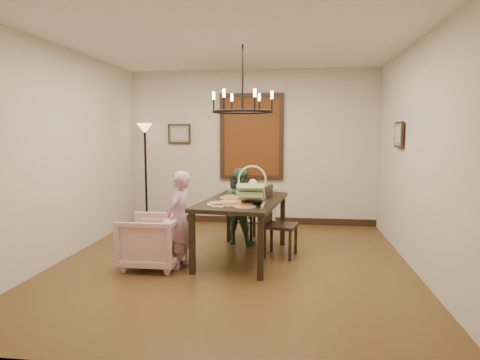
% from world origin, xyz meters
% --- Properties ---
extents(room_shell, '(4.51, 5.00, 2.81)m').
position_xyz_m(room_shell, '(0.00, 0.37, 1.40)').
color(room_shell, brown).
rests_on(room_shell, ground).
extents(dining_table, '(1.17, 1.80, 0.79)m').
position_xyz_m(dining_table, '(0.10, 0.28, 0.71)').
color(dining_table, black).
rests_on(dining_table, room_shell).
extents(chair_far, '(0.45, 0.45, 0.99)m').
position_xyz_m(chair_far, '(-0.03, 1.26, 0.49)').
color(chair_far, black).
rests_on(chair_far, room_shell).
extents(chair_right, '(0.51, 0.51, 0.96)m').
position_xyz_m(chair_right, '(0.60, 0.42, 0.48)').
color(chair_right, black).
rests_on(chair_right, room_shell).
extents(armchair, '(0.73, 0.72, 0.66)m').
position_xyz_m(armchair, '(-0.98, -0.25, 0.33)').
color(armchair, beige).
rests_on(armchair, room_shell).
extents(elderly_woman, '(0.30, 0.40, 1.00)m').
position_xyz_m(elderly_woman, '(-0.63, -0.22, 0.50)').
color(elderly_woman, '#CA8FAF').
rests_on(elderly_woman, room_shell).
extents(seated_man, '(0.55, 0.48, 0.96)m').
position_xyz_m(seated_man, '(-0.05, 1.02, 0.48)').
color(seated_man, '#385E41').
rests_on(seated_man, room_shell).
extents(baby_bouncer, '(0.39, 0.52, 0.34)m').
position_xyz_m(baby_bouncer, '(0.26, -0.12, 0.96)').
color(baby_bouncer, '#BFEEA4').
rests_on(baby_bouncer, dining_table).
extents(salad_bowl, '(0.28, 0.28, 0.07)m').
position_xyz_m(salad_bowl, '(-0.05, 0.11, 0.83)').
color(salad_bowl, white).
rests_on(salad_bowl, dining_table).
extents(pizza_platter, '(0.36, 0.36, 0.04)m').
position_xyz_m(pizza_platter, '(0.02, -0.10, 0.81)').
color(pizza_platter, tan).
rests_on(pizza_platter, dining_table).
extents(drinking_glass, '(0.07, 0.07, 0.14)m').
position_xyz_m(drinking_glass, '(0.14, 0.39, 0.86)').
color(drinking_glass, silver).
rests_on(drinking_glass, dining_table).
extents(window_blinds, '(1.00, 0.03, 1.40)m').
position_xyz_m(window_blinds, '(0.00, 2.46, 1.60)').
color(window_blinds, '#5C2D12').
rests_on(window_blinds, room_shell).
extents(radiator, '(0.92, 0.12, 0.62)m').
position_xyz_m(radiator, '(0.00, 2.48, 0.35)').
color(radiator, silver).
rests_on(radiator, room_shell).
extents(picture_back, '(0.42, 0.03, 0.36)m').
position_xyz_m(picture_back, '(-1.35, 2.47, 1.65)').
color(picture_back, black).
rests_on(picture_back, room_shell).
extents(picture_right, '(0.03, 0.42, 0.36)m').
position_xyz_m(picture_right, '(2.21, 0.90, 1.65)').
color(picture_right, black).
rests_on(picture_right, room_shell).
extents(floor_lamp, '(0.30, 0.30, 1.80)m').
position_xyz_m(floor_lamp, '(-1.90, 2.15, 0.90)').
color(floor_lamp, black).
rests_on(floor_lamp, room_shell).
extents(chandelier, '(0.80, 0.80, 0.04)m').
position_xyz_m(chandelier, '(0.10, 0.28, 1.95)').
color(chandelier, black).
rests_on(chandelier, room_shell).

